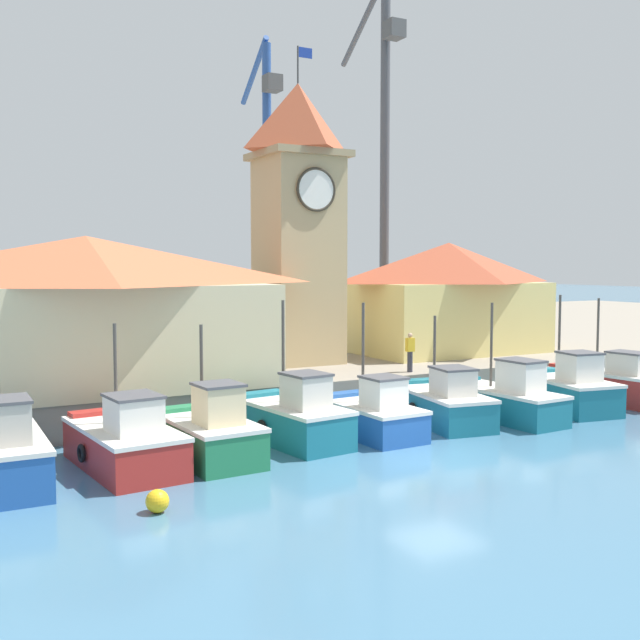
{
  "coord_description": "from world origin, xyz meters",
  "views": [
    {
      "loc": [
        -13.43,
        -17.52,
        5.74
      ],
      "look_at": [
        0.87,
        8.83,
        3.5
      ],
      "focal_mm": 42.0,
      "sensor_mm": 36.0,
      "label": 1
    }
  ],
  "objects_px": {
    "fishing_boat_left_outer": "(125,442)",
    "fishing_boat_far_right": "(611,384)",
    "port_crane_far": "(383,198)",
    "mooring_buoy": "(157,501)",
    "warehouse_right": "(448,296)",
    "dock_worker_near_tower": "(410,352)",
    "fishing_boat_right_inner": "(504,399)",
    "warehouse_left": "(87,310)",
    "fishing_boat_mid_right": "(442,403)",
    "fishing_boat_mid_left": "(294,418)",
    "fishing_boat_far_left": "(2,455)",
    "clock_tower": "(298,216)",
    "fishing_boat_left_inner": "(210,434)",
    "fishing_boat_right_outer": "(567,390)",
    "fishing_boat_center": "(372,415)",
    "port_crane_near": "(267,223)"
  },
  "relations": [
    {
      "from": "warehouse_left",
      "to": "port_crane_far",
      "type": "relative_size",
      "value": 0.6
    },
    {
      "from": "fishing_boat_left_inner",
      "to": "clock_tower",
      "type": "height_order",
      "value": "clock_tower"
    },
    {
      "from": "fishing_boat_right_inner",
      "to": "mooring_buoy",
      "type": "relative_size",
      "value": 9.32
    },
    {
      "from": "fishing_boat_mid_right",
      "to": "fishing_boat_left_outer",
      "type": "bearing_deg",
      "value": -177.39
    },
    {
      "from": "warehouse_left",
      "to": "warehouse_right",
      "type": "height_order",
      "value": "warehouse_right"
    },
    {
      "from": "fishing_boat_far_left",
      "to": "warehouse_left",
      "type": "bearing_deg",
      "value": 62.93
    },
    {
      "from": "fishing_boat_far_right",
      "to": "fishing_boat_right_outer",
      "type": "bearing_deg",
      "value": -171.92
    },
    {
      "from": "fishing_boat_left_outer",
      "to": "warehouse_right",
      "type": "distance_m",
      "value": 21.06
    },
    {
      "from": "fishing_boat_mid_right",
      "to": "mooring_buoy",
      "type": "relative_size",
      "value": 8.97
    },
    {
      "from": "fishing_boat_mid_left",
      "to": "fishing_boat_left_inner",
      "type": "bearing_deg",
      "value": -166.42
    },
    {
      "from": "fishing_boat_far_right",
      "to": "dock_worker_near_tower",
      "type": "xyz_separation_m",
      "value": [
        -7.46,
        3.82,
        1.36
      ]
    },
    {
      "from": "fishing_boat_far_left",
      "to": "warehouse_right",
      "type": "relative_size",
      "value": 0.48
    },
    {
      "from": "fishing_boat_left_outer",
      "to": "port_crane_near",
      "type": "height_order",
      "value": "port_crane_near"
    },
    {
      "from": "fishing_boat_left_outer",
      "to": "fishing_boat_far_right",
      "type": "distance_m",
      "value": 20.28
    },
    {
      "from": "warehouse_right",
      "to": "fishing_boat_left_outer",
      "type": "bearing_deg",
      "value": -153.59
    },
    {
      "from": "warehouse_right",
      "to": "mooring_buoy",
      "type": "bearing_deg",
      "value": -144.78
    },
    {
      "from": "fishing_boat_far_right",
      "to": "clock_tower",
      "type": "height_order",
      "value": "clock_tower"
    },
    {
      "from": "fishing_boat_right_outer",
      "to": "mooring_buoy",
      "type": "height_order",
      "value": "fishing_boat_right_outer"
    },
    {
      "from": "fishing_boat_mid_right",
      "to": "warehouse_right",
      "type": "distance_m",
      "value": 11.74
    },
    {
      "from": "mooring_buoy",
      "to": "clock_tower",
      "type": "bearing_deg",
      "value": 51.99
    },
    {
      "from": "fishing_boat_right_outer",
      "to": "port_crane_far",
      "type": "distance_m",
      "value": 19.2
    },
    {
      "from": "fishing_boat_left_outer",
      "to": "fishing_boat_center",
      "type": "distance_m",
      "value": 8.28
    },
    {
      "from": "fishing_boat_left_outer",
      "to": "fishing_boat_far_right",
      "type": "height_order",
      "value": "fishing_boat_far_right"
    },
    {
      "from": "warehouse_right",
      "to": "dock_worker_near_tower",
      "type": "height_order",
      "value": "warehouse_right"
    },
    {
      "from": "fishing_boat_left_inner",
      "to": "clock_tower",
      "type": "distance_m",
      "value": 14.16
    },
    {
      "from": "fishing_boat_left_outer",
      "to": "fishing_boat_right_inner",
      "type": "distance_m",
      "value": 14.0
    },
    {
      "from": "fishing_boat_right_outer",
      "to": "fishing_boat_left_inner",
      "type": "bearing_deg",
      "value": -178.5
    },
    {
      "from": "dock_worker_near_tower",
      "to": "fishing_boat_right_inner",
      "type": "bearing_deg",
      "value": -74.76
    },
    {
      "from": "fishing_boat_mid_left",
      "to": "fishing_boat_right_inner",
      "type": "xyz_separation_m",
      "value": [
        8.47,
        -0.47,
        -0.04
      ]
    },
    {
      "from": "fishing_boat_center",
      "to": "warehouse_left",
      "type": "bearing_deg",
      "value": 138.78
    },
    {
      "from": "fishing_boat_far_left",
      "to": "fishing_boat_far_right",
      "type": "bearing_deg",
      "value": 1.6
    },
    {
      "from": "fishing_boat_left_outer",
      "to": "fishing_boat_left_inner",
      "type": "xyz_separation_m",
      "value": [
        2.42,
        -0.27,
        0.03
      ]
    },
    {
      "from": "fishing_boat_right_inner",
      "to": "fishing_boat_mid_right",
      "type": "bearing_deg",
      "value": 168.41
    },
    {
      "from": "warehouse_right",
      "to": "fishing_boat_far_right",
      "type": "bearing_deg",
      "value": -79.24
    },
    {
      "from": "fishing_boat_right_outer",
      "to": "port_crane_far",
      "type": "xyz_separation_m",
      "value": [
        2.39,
        16.85,
        8.87
      ]
    },
    {
      "from": "fishing_boat_center",
      "to": "fishing_boat_left_inner",
      "type": "bearing_deg",
      "value": -176.25
    },
    {
      "from": "port_crane_far",
      "to": "mooring_buoy",
      "type": "distance_m",
      "value": 30.54
    },
    {
      "from": "fishing_boat_left_inner",
      "to": "fishing_boat_mid_right",
      "type": "relative_size",
      "value": 0.85
    },
    {
      "from": "fishing_boat_left_outer",
      "to": "warehouse_right",
      "type": "height_order",
      "value": "warehouse_right"
    },
    {
      "from": "fishing_boat_right_inner",
      "to": "mooring_buoy",
      "type": "xyz_separation_m",
      "value": [
        -14.26,
        -4.1,
        -0.5
      ]
    },
    {
      "from": "clock_tower",
      "to": "warehouse_left",
      "type": "height_order",
      "value": "clock_tower"
    },
    {
      "from": "fishing_boat_center",
      "to": "warehouse_right",
      "type": "relative_size",
      "value": 0.46
    },
    {
      "from": "fishing_boat_far_left",
      "to": "dock_worker_near_tower",
      "type": "xyz_separation_m",
      "value": [
        16.01,
        4.47,
        1.32
      ]
    },
    {
      "from": "clock_tower",
      "to": "warehouse_right",
      "type": "relative_size",
      "value": 1.46
    },
    {
      "from": "warehouse_left",
      "to": "fishing_boat_left_outer",
      "type": "bearing_deg",
      "value": -93.61
    },
    {
      "from": "fishing_boat_mid_left",
      "to": "fishing_boat_right_outer",
      "type": "relative_size",
      "value": 1.01
    },
    {
      "from": "fishing_boat_mid_left",
      "to": "fishing_boat_right_outer",
      "type": "distance_m",
      "value": 11.83
    },
    {
      "from": "fishing_boat_left_outer",
      "to": "fishing_boat_left_inner",
      "type": "relative_size",
      "value": 1.19
    },
    {
      "from": "clock_tower",
      "to": "mooring_buoy",
      "type": "xyz_separation_m",
      "value": [
        -10.41,
        -13.32,
        -7.61
      ]
    },
    {
      "from": "port_crane_far",
      "to": "mooring_buoy",
      "type": "height_order",
      "value": "port_crane_far"
    }
  ]
}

